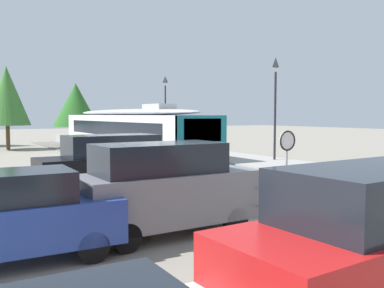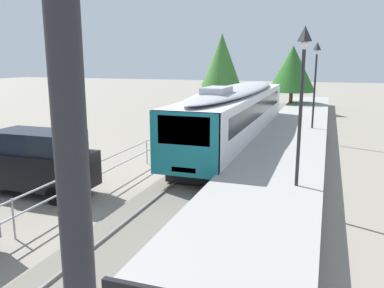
{
  "view_description": "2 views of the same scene",
  "coord_description": "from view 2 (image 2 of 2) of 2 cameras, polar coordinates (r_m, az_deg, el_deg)",
  "views": [
    {
      "loc": [
        -10.98,
        0.3,
        3.27
      ],
      "look_at": [
        0.0,
        18.4,
        1.8
      ],
      "focal_mm": 39.61,
      "sensor_mm": 36.0,
      "label": 1
    },
    {
      "loc": [
        5.14,
        3.53,
        5.17
      ],
      "look_at": [
        0.0,
        18.4,
        1.8
      ],
      "focal_mm": 36.84,
      "sensor_mm": 36.0,
      "label": 2
    }
  ],
  "objects": [
    {
      "name": "track_rails",
      "position": [
        19.84,
        3.4,
        -2.93
      ],
      "size": [
        3.2,
        60.0,
        0.14
      ],
      "color": "#6B665B",
      "rests_on": "ground"
    },
    {
      "name": "platform_lamp_near_end",
      "position": [
        1.51,
        -16.55,
        -9.78
      ],
      "size": [
        0.34,
        0.34,
        5.35
      ],
      "color": "#232328",
      "rests_on": "station_platform"
    },
    {
      "name": "commuter_train",
      "position": [
        23.86,
        6.49,
        4.73
      ],
      "size": [
        2.82,
        18.69,
        3.74
      ],
      "color": "silver",
      "rests_on": "track_rails"
    },
    {
      "name": "tree_behind_carpark",
      "position": [
        40.61,
        4.33,
        11.84
      ],
      "size": [
        4.15,
        4.15,
        7.76
      ],
      "color": "brown",
      "rests_on": "ground"
    },
    {
      "name": "parked_van_black",
      "position": [
        16.54,
        -21.83,
        -2.35
      ],
      "size": [
        4.91,
        1.98,
        2.51
      ],
      "color": "black",
      "rests_on": "ground"
    },
    {
      "name": "platform_lamp_mid_platform",
      "position": [
        13.57,
        15.7,
        9.33
      ],
      "size": [
        0.34,
        0.34,
        5.35
      ],
      "color": "#232328",
      "rests_on": "station_platform"
    },
    {
      "name": "station_platform",
      "position": [
        19.15,
        12.82,
        -2.48
      ],
      "size": [
        3.9,
        60.0,
        0.9
      ],
      "primitive_type": "cube",
      "color": "#999691",
      "rests_on": "ground"
    },
    {
      "name": "platform_lamp_far_end",
      "position": [
        25.96,
        17.49,
        10.34
      ],
      "size": [
        0.34,
        0.34,
        5.35
      ],
      "color": "#232328",
      "rests_on": "station_platform"
    },
    {
      "name": "carpark_fence",
      "position": [
        12.69,
        -24.54,
        -8.68
      ],
      "size": [
        0.06,
        36.06,
        1.25
      ],
      "color": "#9EA0A5",
      "rests_on": "ground"
    },
    {
      "name": "tree_behind_station_far",
      "position": [
        40.96,
        14.33,
        10.5
      ],
      "size": [
        4.7,
        4.7,
        6.55
      ],
      "color": "brown",
      "rests_on": "ground"
    },
    {
      "name": "tree_distant_left",
      "position": [
        47.21,
        3.88,
        11.01
      ],
      "size": [
        4.06,
        4.06,
        6.39
      ],
      "color": "brown",
      "rests_on": "ground"
    },
    {
      "name": "ground_plane",
      "position": [
        20.83,
        -4.58,
        -2.32
      ],
      "size": [
        160.0,
        160.0,
        0.0
      ],
      "primitive_type": "plane",
      "color": "gray"
    }
  ]
}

